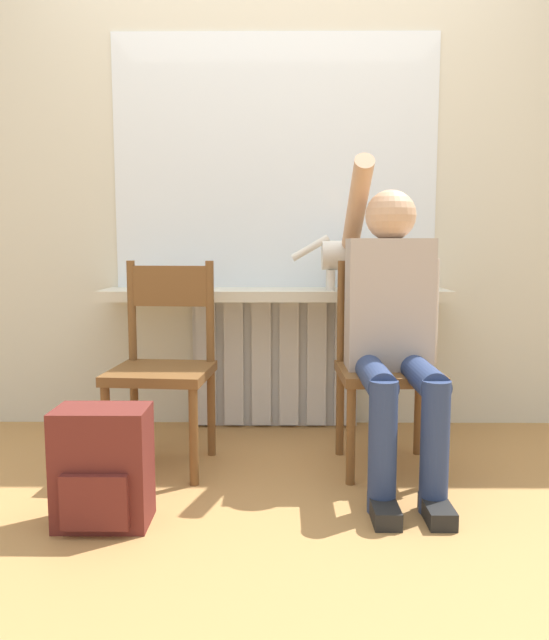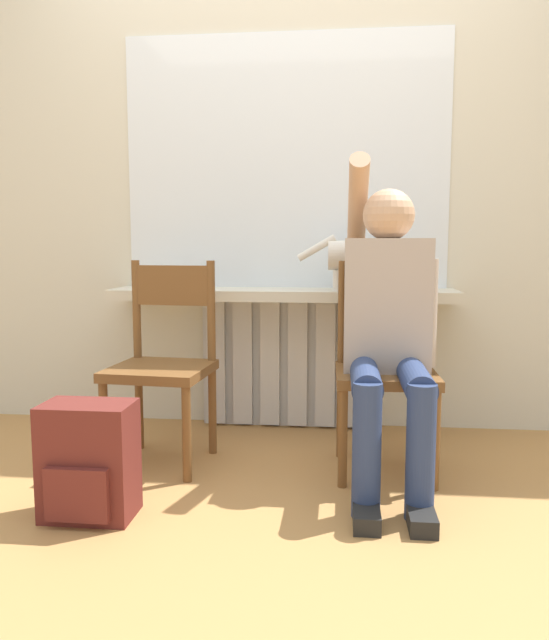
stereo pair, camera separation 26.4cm
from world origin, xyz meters
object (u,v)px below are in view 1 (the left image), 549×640
object	(u,v)px
person	(393,320)
backpack	(103,468)
chair_right	(386,363)
cat	(356,256)
chair_left	(163,363)

from	to	relation	value
person	backpack	bearing A→B (deg)	-156.31
chair_right	backpack	world-z (taller)	chair_right
chair_right	backpack	xyz separation A→B (m)	(-1.03, -0.58, -0.24)
person	cat	distance (m)	0.59
person	cat	xyz separation A→B (m)	(-0.09, 0.53, 0.24)
chair_left	backpack	world-z (taller)	chair_left
chair_left	person	xyz separation A→B (m)	(0.93, -0.12, 0.20)
chair_left	backpack	size ratio (longest dim) A/B	2.16
cat	person	bearing A→B (deg)	-80.90
chair_right	person	size ratio (longest dim) A/B	0.67
chair_right	person	world-z (taller)	person
backpack	chair_left	bearing A→B (deg)	80.17
chair_left	chair_right	distance (m)	0.93
person	chair_left	bearing A→B (deg)	172.49
chair_left	backpack	distance (m)	0.63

